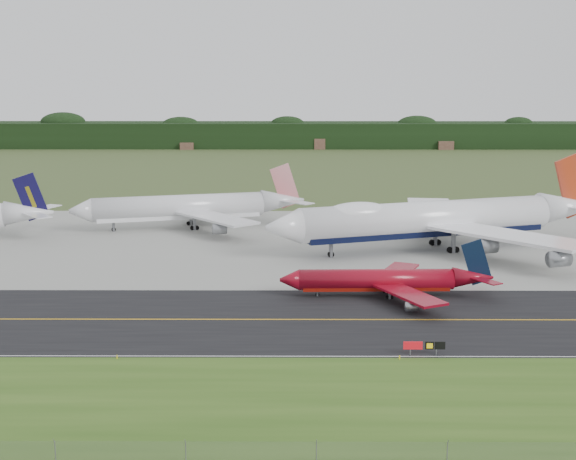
{
  "coord_description": "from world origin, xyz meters",
  "views": [
    {
      "loc": [
        -8.29,
        -116.16,
        35.25
      ],
      "look_at": [
        -8.93,
        22.0,
        8.25
      ],
      "focal_mm": 50.0,
      "sensor_mm": 36.0,
      "label": 1
    }
  ],
  "objects_px": {
    "jet_red_737": "(388,280)",
    "jet_star_tail": "(191,207)",
    "jet_ba_747": "(438,219)",
    "taxiway_sign": "(424,346)"
  },
  "relations": [
    {
      "from": "jet_star_tail",
      "to": "taxiway_sign",
      "type": "height_order",
      "value": "jet_star_tail"
    },
    {
      "from": "jet_ba_747",
      "to": "jet_red_737",
      "type": "height_order",
      "value": "jet_ba_747"
    },
    {
      "from": "jet_red_737",
      "to": "jet_star_tail",
      "type": "height_order",
      "value": "jet_star_tail"
    },
    {
      "from": "jet_red_737",
      "to": "jet_star_tail",
      "type": "relative_size",
      "value": 0.64
    },
    {
      "from": "jet_ba_747",
      "to": "taxiway_sign",
      "type": "relative_size",
      "value": 13.74
    },
    {
      "from": "jet_red_737",
      "to": "jet_star_tail",
      "type": "distance_m",
      "value": 69.92
    },
    {
      "from": "jet_star_tail",
      "to": "jet_red_737",
      "type": "bearing_deg",
      "value": -56.31
    },
    {
      "from": "jet_ba_747",
      "to": "jet_red_737",
      "type": "xyz_separation_m",
      "value": [
        -14.14,
        -34.8,
        -3.84
      ]
    },
    {
      "from": "jet_ba_747",
      "to": "jet_red_737",
      "type": "bearing_deg",
      "value": -112.11
    },
    {
      "from": "jet_ba_747",
      "to": "taxiway_sign",
      "type": "height_order",
      "value": "jet_ba_747"
    }
  ]
}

